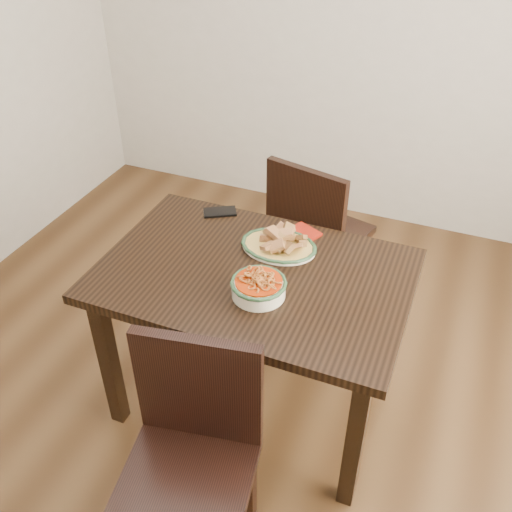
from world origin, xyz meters
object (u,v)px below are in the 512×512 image
at_px(dining_table, 254,291).
at_px(noodle_bowl, 259,285).
at_px(fish_plate, 279,239).
at_px(chair_near, 192,448).
at_px(smartphone, 220,212).
at_px(chair_far, 314,230).

relative_size(dining_table, noodle_bowl, 5.77).
relative_size(dining_table, fish_plate, 3.90).
distance_m(fish_plate, noodle_bowl, 0.30).
xyz_separation_m(chair_near, smartphone, (-0.35, 0.98, 0.26)).
height_order(chair_far, chair_near, same).
height_order(chair_far, noodle_bowl, chair_far).
bearing_deg(dining_table, chair_far, 87.46).
xyz_separation_m(noodle_bowl, smartphone, (-0.37, 0.46, -0.04)).
xyz_separation_m(dining_table, noodle_bowl, (0.07, -0.12, 0.14)).
bearing_deg(smartphone, noodle_bowl, -80.75).
bearing_deg(chair_far, dining_table, 101.08).
bearing_deg(noodle_bowl, chair_near, -92.49).
relative_size(dining_table, chair_near, 1.34).
xyz_separation_m(chair_far, chair_near, (0.01, -1.37, 0.00)).
height_order(chair_far, fish_plate, chair_far).
distance_m(chair_near, noodle_bowl, 0.60).
bearing_deg(chair_far, smartphone, 62.95).
distance_m(fish_plate, smartphone, 0.37).
distance_m(chair_far, noodle_bowl, 0.90).
bearing_deg(fish_plate, noodle_bowl, -83.64).
bearing_deg(fish_plate, chair_far, 90.26).
bearing_deg(dining_table, noodle_bowl, -60.80).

